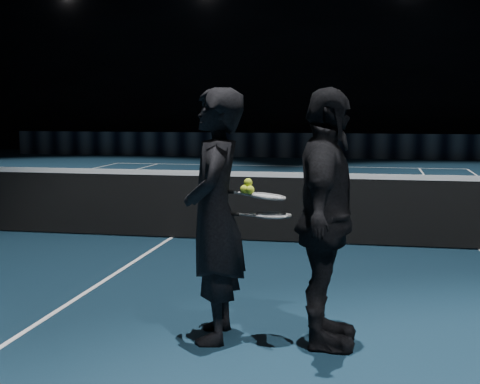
% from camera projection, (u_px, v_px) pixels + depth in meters
% --- Properties ---
extents(floor, '(36.00, 36.00, 0.00)m').
position_uv_depth(floor, '(172.00, 238.00, 9.32)').
color(floor, '#0D2230').
rests_on(floor, ground).
extents(wall_back, '(30.00, 0.00, 30.00)m').
position_uv_depth(wall_back, '(305.00, 26.00, 26.21)').
color(wall_back, black).
rests_on(wall_back, ground).
extents(court_lines, '(10.98, 23.78, 0.01)m').
position_uv_depth(court_lines, '(172.00, 238.00, 9.32)').
color(court_lines, white).
rests_on(court_lines, floor).
extents(net_mesh, '(12.80, 0.02, 0.86)m').
position_uv_depth(net_mesh, '(171.00, 206.00, 9.26)').
color(net_mesh, black).
rests_on(net_mesh, floor).
extents(net_tape, '(12.80, 0.03, 0.07)m').
position_uv_depth(net_tape, '(171.00, 173.00, 9.20)').
color(net_tape, white).
rests_on(net_tape, net_mesh).
extents(sponsor_backdrop, '(22.00, 0.15, 0.90)m').
position_uv_depth(sponsor_backdrop, '(297.00, 145.00, 24.35)').
color(sponsor_backdrop, black).
rests_on(sponsor_backdrop, floor).
extents(player_a, '(0.56, 0.77, 1.95)m').
position_uv_depth(player_a, '(215.00, 216.00, 5.14)').
color(player_a, black).
rests_on(player_a, floor).
extents(player_b, '(0.48, 1.15, 1.95)m').
position_uv_depth(player_b, '(326.00, 219.00, 4.98)').
color(player_b, black).
rests_on(player_b, floor).
extents(racket_lower, '(0.68, 0.23, 0.03)m').
position_uv_depth(racket_lower, '(273.00, 215.00, 5.05)').
color(racket_lower, black).
rests_on(racket_lower, player_a).
extents(racket_upper, '(0.69, 0.27, 0.10)m').
position_uv_depth(racket_upper, '(267.00, 196.00, 5.08)').
color(racket_upper, black).
rests_on(racket_upper, player_b).
extents(tennis_balls, '(0.12, 0.10, 0.12)m').
position_uv_depth(tennis_balls, '(247.00, 187.00, 5.07)').
color(tennis_balls, gold).
rests_on(tennis_balls, racket_upper).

